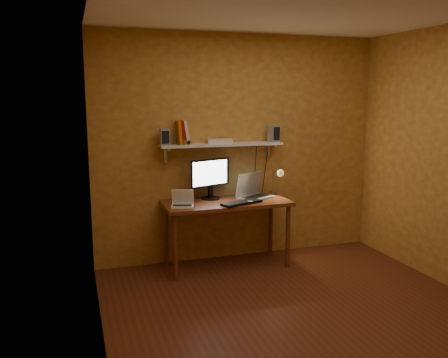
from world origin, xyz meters
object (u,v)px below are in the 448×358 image
object	(u,v)px
netbook	(183,202)
speaker_left	(165,137)
desk	(227,209)
mouse	(250,202)
router	(220,141)
keyboard	(242,203)
desk_lamp	(277,178)
wall_shelf	(221,145)
shelf_camera	(188,143)
laptop	(253,191)
speaker_right	(274,133)
monitor	(210,177)

from	to	relation	value
netbook	speaker_left	distance (m)	0.73
desk	netbook	world-z (taller)	netbook
mouse	speaker_left	world-z (taller)	speaker_left
desk	router	size ratio (longest dim) A/B	5.11
netbook	keyboard	bearing A→B (deg)	10.66
desk_lamp	speaker_left	bearing A→B (deg)	177.32
wall_shelf	desk_lamp	size ratio (longest dim) A/B	3.73
desk	mouse	distance (m)	0.29
mouse	shelf_camera	world-z (taller)	shelf_camera
laptop	netbook	xyz separation A→B (m)	(-0.86, -0.19, -0.02)
keyboard	shelf_camera	world-z (taller)	shelf_camera
desk	netbook	distance (m)	0.55
shelf_camera	router	size ratio (longest dim) A/B	0.35
desk	speaker_right	world-z (taller)	speaker_right
laptop	keyboard	size ratio (longest dim) A/B	1.00
speaker_right	router	xyz separation A→B (m)	(-0.65, -0.00, -0.07)
monitor	netbook	xyz separation A→B (m)	(-0.39, -0.28, -0.21)
netbook	keyboard	distance (m)	0.64
monitor	netbook	distance (m)	0.52
monitor	netbook	world-z (taller)	monitor
monitor	shelf_camera	xyz separation A→B (m)	(-0.27, -0.06, 0.40)
monitor	wall_shelf	bearing A→B (deg)	-13.68
desk_lamp	mouse	bearing A→B (deg)	-145.88
speaker_left	wall_shelf	bearing A→B (deg)	2.25
netbook	router	distance (m)	0.84
speaker_right	router	world-z (taller)	speaker_right
desk	shelf_camera	distance (m)	0.85
speaker_right	shelf_camera	distance (m)	1.05
monitor	desk_lamp	xyz separation A→B (m)	(0.79, -0.05, -0.05)
laptop	desk_lamp	bearing A→B (deg)	-22.17
desk	netbook	xyz separation A→B (m)	(-0.52, -0.10, 0.14)
speaker_left	speaker_right	world-z (taller)	speaker_right
laptop	shelf_camera	bearing A→B (deg)	149.67
keyboard	speaker_left	distance (m)	1.09
wall_shelf	laptop	xyz separation A→B (m)	(0.34, -0.10, -0.53)
netbook	speaker_right	distance (m)	1.37
mouse	router	distance (m)	0.77
desk_lamp	shelf_camera	xyz separation A→B (m)	(-1.06, -0.00, 0.44)
netbook	speaker_right	bearing A→B (deg)	31.30
monitor	desk_lamp	bearing A→B (deg)	-23.27
mouse	router	size ratio (longest dim) A/B	0.32
laptop	router	world-z (taller)	router
speaker_right	router	distance (m)	0.66
wall_shelf	router	bearing A→B (deg)	153.15
laptop	desk_lamp	distance (m)	0.35
router	desk_lamp	bearing A→B (deg)	-6.31
laptop	speaker_left	size ratio (longest dim) A/B	2.61
desk	shelf_camera	size ratio (longest dim) A/B	14.55
wall_shelf	monitor	bearing A→B (deg)	-174.35
desk_lamp	netbook	bearing A→B (deg)	-169.25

